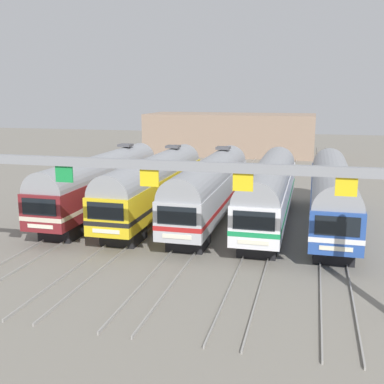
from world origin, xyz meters
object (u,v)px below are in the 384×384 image
object	(u,v)px
commuter_train_white	(269,189)
commuter_train_blue	(332,192)
commuter_train_maroon	(102,181)
catenary_gantry	(150,186)
commuter_train_yellow	(155,183)
commuter_train_stainless	(210,186)

from	to	relation	value
commuter_train_white	commuter_train_blue	world-z (taller)	same
commuter_train_white	commuter_train_maroon	bearing A→B (deg)	179.98
commuter_train_white	catenary_gantry	size ratio (longest dim) A/B	0.80
commuter_train_yellow	commuter_train_stainless	world-z (taller)	same
commuter_train_stainless	commuter_train_white	world-z (taller)	commuter_train_stainless
commuter_train_maroon	catenary_gantry	distance (m)	16.24
commuter_train_maroon	commuter_train_stainless	world-z (taller)	same
commuter_train_stainless	commuter_train_blue	distance (m)	8.66
commuter_train_stainless	commuter_train_white	xyz separation A→B (m)	(4.33, -0.00, -0.00)
catenary_gantry	commuter_train_stainless	bearing A→B (deg)	90.00
commuter_train_blue	commuter_train_white	bearing A→B (deg)	180.00
commuter_train_white	catenary_gantry	distance (m)	14.41
commuter_train_blue	commuter_train_maroon	bearing A→B (deg)	179.99
commuter_train_maroon	commuter_train_white	world-z (taller)	commuter_train_maroon
commuter_train_white	commuter_train_blue	size ratio (longest dim) A/B	1.00
commuter_train_yellow	catenary_gantry	xyz separation A→B (m)	(4.33, -13.50, 2.58)
commuter_train_maroon	catenary_gantry	size ratio (longest dim) A/B	0.80
commuter_train_white	catenary_gantry	xyz separation A→B (m)	(-4.33, -13.49, 2.58)
commuter_train_white	commuter_train_yellow	bearing A→B (deg)	179.97
commuter_train_maroon	commuter_train_stainless	size ratio (longest dim) A/B	1.00
commuter_train_maroon	commuter_train_yellow	world-z (taller)	same
commuter_train_maroon	commuter_train_blue	xyz separation A→B (m)	(17.32, -0.00, -0.00)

